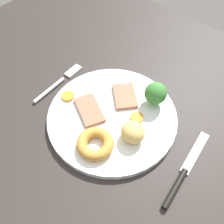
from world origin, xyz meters
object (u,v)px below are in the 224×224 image
object	(u,v)px
carrot_coin_back	(68,96)
broccoli_floret	(156,94)
yorkshire_pudding	(95,144)
roast_potato_left	(133,132)
dinner_plate	(112,117)
fork	(60,82)
carrot_coin_front	(136,119)
knife	(183,174)
meat_slice_under	(125,96)
meat_slice_main	(90,110)

from	to	relation	value
carrot_coin_back	broccoli_floret	bearing A→B (deg)	36.05
yorkshire_pudding	roast_potato_left	bearing A→B (deg)	56.50
carrot_coin_back	broccoli_floret	xyz separation A→B (cm)	(15.75, 11.47, 2.87)
dinner_plate	fork	xyz separation A→B (cm)	(-16.64, -0.44, -0.31)
carrot_coin_front	fork	world-z (taller)	carrot_coin_front
dinner_plate	fork	bearing A→B (deg)	-178.47
dinner_plate	carrot_coin_front	distance (cm)	5.30
fork	broccoli_floret	bearing A→B (deg)	-69.76
broccoli_floret	carrot_coin_back	bearing A→B (deg)	-143.95
roast_potato_left	knife	distance (cm)	12.27
meat_slice_under	broccoli_floret	world-z (taller)	broccoli_floret
roast_potato_left	knife	size ratio (longest dim) A/B	0.27
yorkshire_pudding	roast_potato_left	xyz separation A→B (cm)	(4.24, 6.41, 0.91)
roast_potato_left	knife	world-z (taller)	roast_potato_left
dinner_plate	meat_slice_under	xyz separation A→B (cm)	(-1.01, 5.62, 1.10)
roast_potato_left	meat_slice_main	bearing A→B (deg)	-175.30
dinner_plate	knife	bearing A→B (deg)	-3.49
knife	meat_slice_main	bearing A→B (deg)	87.45
meat_slice_main	yorkshire_pudding	size ratio (longest dim) A/B	1.10
dinner_plate	broccoli_floret	xyz separation A→B (cm)	(4.89, 8.66, 3.82)
dinner_plate	meat_slice_main	world-z (taller)	meat_slice_main
carrot_coin_front	broccoli_floret	bearing A→B (deg)	87.45
dinner_plate	yorkshire_pudding	world-z (taller)	yorkshire_pudding
yorkshire_pudding	knife	xyz separation A→B (cm)	(16.16, 6.79, -2.02)
dinner_plate	carrot_coin_back	world-z (taller)	carrot_coin_back
carrot_coin_front	knife	distance (cm)	14.58
roast_potato_left	broccoli_floret	size ratio (longest dim) A/B	0.88
dinner_plate	roast_potato_left	xyz separation A→B (cm)	(6.78, -1.52, 2.68)
yorkshire_pudding	carrot_coin_front	distance (cm)	10.60
meat_slice_main	fork	size ratio (longest dim) A/B	0.53
carrot_coin_front	knife	xyz separation A→B (cm)	(14.09, -3.57, -1.21)
meat_slice_main	carrot_coin_back	world-z (taller)	meat_slice_main
meat_slice_main	carrot_coin_back	size ratio (longest dim) A/B	2.83
meat_slice_under	roast_potato_left	bearing A→B (deg)	-42.53
dinner_plate	carrot_coin_back	size ratio (longest dim) A/B	9.81
carrot_coin_front	carrot_coin_back	bearing A→B (deg)	-161.29
roast_potato_left	fork	world-z (taller)	roast_potato_left
dinner_plate	meat_slice_main	distance (cm)	5.12
fork	carrot_coin_back	bearing A→B (deg)	-114.97
knife	meat_slice_under	bearing A→B (deg)	65.28
meat_slice_main	meat_slice_under	xyz separation A→B (cm)	(3.35, 8.06, 0.00)
meat_slice_under	knife	bearing A→B (deg)	-18.94
broccoli_floret	knife	world-z (taller)	broccoli_floret
carrot_coin_back	fork	world-z (taller)	carrot_coin_back
meat_slice_under	yorkshire_pudding	bearing A→B (deg)	-75.33
fork	knife	world-z (taller)	knife
fork	knife	size ratio (longest dim) A/B	0.82
meat_slice_under	carrot_coin_front	size ratio (longest dim) A/B	2.52
meat_slice_main	broccoli_floret	distance (cm)	14.70
broccoli_floret	roast_potato_left	bearing A→B (deg)	-79.46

